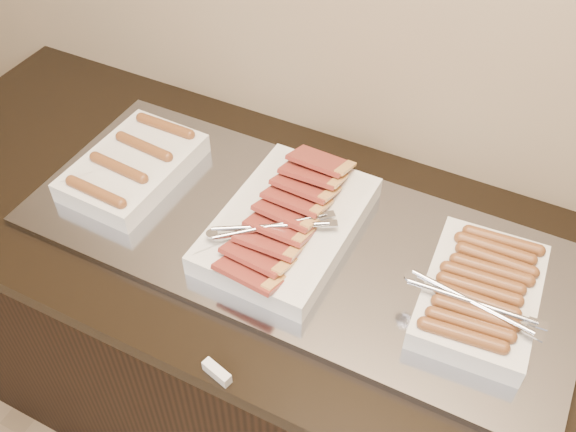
# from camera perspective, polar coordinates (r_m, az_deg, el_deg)

# --- Properties ---
(counter) EXTENTS (2.06, 0.76, 0.90)m
(counter) POSITION_cam_1_polar(r_m,az_deg,el_deg) (1.76, 0.33, -11.91)
(counter) COLOR black
(counter) RESTS_ON ground
(warming_tray) EXTENTS (1.20, 0.50, 0.02)m
(warming_tray) POSITION_cam_1_polar(r_m,az_deg,el_deg) (1.39, 0.72, -1.98)
(warming_tray) COLOR #9698A4
(warming_tray) RESTS_ON counter
(dish_left) EXTENTS (0.22, 0.33, 0.07)m
(dish_left) POSITION_cam_1_polar(r_m,az_deg,el_deg) (1.54, -13.57, 4.33)
(dish_left) COLOR silver
(dish_left) RESTS_ON warming_tray
(dish_center) EXTENTS (0.27, 0.43, 0.09)m
(dish_center) POSITION_cam_1_polar(r_m,az_deg,el_deg) (1.36, -0.06, -0.57)
(dish_center) COLOR silver
(dish_center) RESTS_ON warming_tray
(dish_right) EXTENTS (0.26, 0.33, 0.08)m
(dish_right) POSITION_cam_1_polar(r_m,az_deg,el_deg) (1.29, 16.71, -6.61)
(dish_right) COLOR silver
(dish_right) RESTS_ON warming_tray
(label_holder) EXTENTS (0.06, 0.03, 0.02)m
(label_holder) POSITION_cam_1_polar(r_m,az_deg,el_deg) (1.20, -6.34, -13.65)
(label_holder) COLOR silver
(label_holder) RESTS_ON counter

